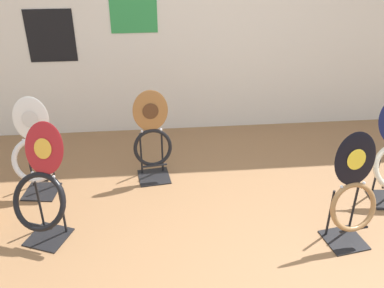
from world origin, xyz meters
The scene contains 6 objects.
ground_plane centered at (0.00, 0.00, 0.00)m, with size 14.00×14.00×0.00m, color #8E6642.
wall_back centered at (0.00, 2.40, 1.30)m, with size 8.00×0.07×2.60m.
toilet_seat_display_woodgrain centered at (-0.61, 1.38, 0.40)m, with size 0.36×0.31×0.85m.
toilet_seat_display_jazz_black centered at (0.79, 0.40, 0.40)m, with size 0.39×0.32×0.87m.
toilet_seat_display_white_plain centered at (-1.60, 1.25, 0.39)m, with size 0.40×0.32×0.86m.
toilet_seat_display_crimson_swirl centered at (-1.41, 0.65, 0.41)m, with size 0.49×0.48×0.89m.
Camera 1 is at (-0.58, -1.94, 2.19)m, focal length 40.00 mm.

